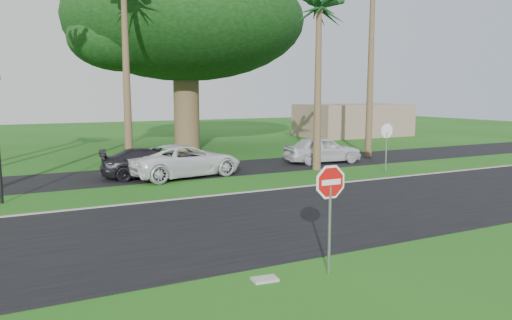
{
  "coord_description": "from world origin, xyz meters",
  "views": [
    {
      "loc": [
        -5.93,
        -11.87,
        4.05
      ],
      "look_at": [
        1.73,
        2.97,
        1.8
      ],
      "focal_mm": 35.0,
      "sensor_mm": 36.0,
      "label": 1
    }
  ],
  "objects": [
    {
      "name": "ground",
      "position": [
        0.0,
        0.0,
        0.0
      ],
      "size": [
        120.0,
        120.0,
        0.0
      ],
      "primitive_type": "plane",
      "color": "#1A5214",
      "rests_on": "ground"
    },
    {
      "name": "road",
      "position": [
        0.0,
        2.0,
        0.01
      ],
      "size": [
        120.0,
        8.0,
        0.02
      ],
      "primitive_type": "cube",
      "color": "black",
      "rests_on": "ground"
    },
    {
      "name": "parking_strip",
      "position": [
        0.0,
        12.5,
        0.01
      ],
      "size": [
        120.0,
        5.0,
        0.02
      ],
      "primitive_type": "cube",
      "color": "black",
      "rests_on": "ground"
    },
    {
      "name": "curb",
      "position": [
        0.0,
        6.05,
        0.03
      ],
      "size": [
        120.0,
        0.12,
        0.06
      ],
      "primitive_type": "cube",
      "color": "gray",
      "rests_on": "ground"
    },
    {
      "name": "stop_sign_near",
      "position": [
        0.5,
        -3.0,
        1.77
      ],
      "size": [
        1.05,
        0.07,
        2.62
      ],
      "color": "gray",
      "rests_on": "ground"
    },
    {
      "name": "stop_sign_far",
      "position": [
        12.0,
        8.0,
        1.77
      ],
      "size": [
        1.05,
        0.07,
        2.62
      ],
      "rotation": [
        0.0,
        0.0,
        3.14
      ],
      "color": "gray",
      "rests_on": "ground"
    },
    {
      "name": "palm_right_near",
      "position": [
        9.0,
        10.0,
        8.19
      ],
      "size": [
        5.0,
        5.0,
        9.5
      ],
      "color": "brown",
      "rests_on": "ground"
    },
    {
      "name": "canopy_tree",
      "position": [
        6.0,
        22.0,
        8.95
      ],
      "size": [
        16.5,
        16.5,
        13.12
      ],
      "color": "brown",
      "rests_on": "ground"
    },
    {
      "name": "building_far",
      "position": [
        24.0,
        26.0,
        1.5
      ],
      "size": [
        10.0,
        6.0,
        3.0
      ],
      "primitive_type": "cube",
      "color": "gray",
      "rests_on": "ground"
    },
    {
      "name": "car_dark",
      "position": [
        0.5,
        11.4,
        0.71
      ],
      "size": [
        5.14,
        2.75,
        1.42
      ],
      "primitive_type": "imported",
      "rotation": [
        0.0,
        0.0,
        1.41
      ],
      "color": "black",
      "rests_on": "ground"
    },
    {
      "name": "car_minivan",
      "position": [
        1.99,
        10.97,
        0.78
      ],
      "size": [
        6.02,
        3.57,
        1.57
      ],
      "primitive_type": "imported",
      "rotation": [
        0.0,
        0.0,
        1.75
      ],
      "color": "white",
      "rests_on": "ground"
    },
    {
      "name": "car_pickup",
      "position": [
        10.71,
        11.92,
        0.77
      ],
      "size": [
        4.69,
        2.34,
        1.54
      ],
      "primitive_type": "imported",
      "rotation": [
        0.0,
        0.0,
        1.45
      ],
      "color": "silver",
      "rests_on": "ground"
    },
    {
      "name": "utility_slab",
      "position": [
        -0.99,
        -2.73,
        0.03
      ],
      "size": [
        0.58,
        0.41,
        0.06
      ],
      "primitive_type": "cube",
      "rotation": [
        0.0,
        0.0,
        -0.11
      ],
      "color": "#A3A39B",
      "rests_on": "ground"
    }
  ]
}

